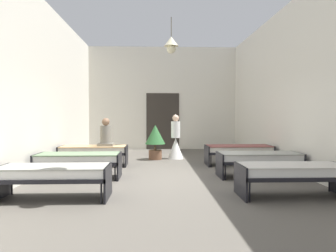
% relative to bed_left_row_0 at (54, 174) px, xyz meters
% --- Properties ---
extents(ground_plane, '(6.89, 13.82, 0.10)m').
position_rel_bed_left_row_0_xyz_m(ground_plane, '(2.10, 1.90, -0.49)').
color(ground_plane, '#59544C').
extents(room_shell, '(6.69, 13.42, 4.38)m').
position_rel_bed_left_row_0_xyz_m(room_shell, '(2.10, 3.28, 1.75)').
color(room_shell, silver).
rests_on(room_shell, ground).
extents(bed_left_row_0, '(1.90, 0.84, 0.57)m').
position_rel_bed_left_row_0_xyz_m(bed_left_row_0, '(0.00, 0.00, 0.00)').
color(bed_left_row_0, black).
rests_on(bed_left_row_0, ground).
extents(bed_right_row_0, '(1.90, 0.84, 0.57)m').
position_rel_bed_left_row_0_xyz_m(bed_right_row_0, '(4.19, 0.00, 0.00)').
color(bed_right_row_0, black).
rests_on(bed_right_row_0, ground).
extents(bed_left_row_1, '(1.90, 0.84, 0.57)m').
position_rel_bed_left_row_0_xyz_m(bed_left_row_1, '(0.00, 1.90, 0.00)').
color(bed_left_row_1, black).
rests_on(bed_left_row_1, ground).
extents(bed_right_row_1, '(1.90, 0.84, 0.57)m').
position_rel_bed_left_row_0_xyz_m(bed_right_row_1, '(4.19, 1.90, 0.00)').
color(bed_right_row_1, black).
rests_on(bed_right_row_1, ground).
extents(bed_left_row_2, '(1.90, 0.84, 0.57)m').
position_rel_bed_left_row_0_xyz_m(bed_left_row_2, '(0.00, 3.80, 0.00)').
color(bed_left_row_2, black).
rests_on(bed_left_row_2, ground).
extents(bed_right_row_2, '(1.90, 0.84, 0.57)m').
position_rel_bed_left_row_0_xyz_m(bed_right_row_2, '(4.19, 3.80, 0.00)').
color(bed_right_row_2, black).
rests_on(bed_right_row_2, ground).
extents(nurse_near_aisle, '(0.52, 0.52, 1.49)m').
position_rel_bed_left_row_0_xyz_m(nurse_near_aisle, '(2.45, 5.30, 0.09)').
color(nurse_near_aisle, white).
rests_on(nurse_near_aisle, ground).
extents(patient_seated_primary, '(0.44, 0.44, 0.80)m').
position_rel_bed_left_row_0_xyz_m(patient_seated_primary, '(0.35, 3.77, 0.43)').
color(patient_seated_primary, slate).
rests_on(patient_seated_primary, bed_left_row_2).
extents(potted_plant, '(0.66, 0.66, 1.14)m').
position_rel_bed_left_row_0_xyz_m(potted_plant, '(1.77, 5.13, 0.27)').
color(potted_plant, brown).
rests_on(potted_plant, ground).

